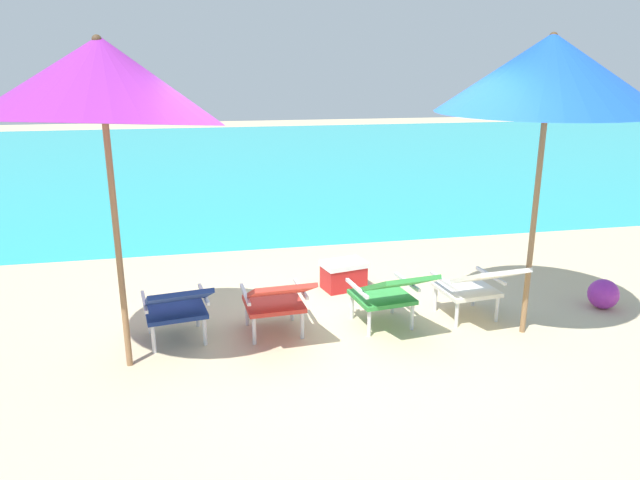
# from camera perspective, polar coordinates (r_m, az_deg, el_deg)

# --- Properties ---
(ground_plane) EXTENTS (40.00, 40.00, 0.00)m
(ground_plane) POSITION_cam_1_polar(r_m,az_deg,el_deg) (9.12, -4.45, 1.32)
(ground_plane) COLOR #CCB78E
(ocean_band) EXTENTS (40.00, 18.00, 0.01)m
(ocean_band) POSITION_cam_1_polar(r_m,az_deg,el_deg) (16.78, -8.12, 8.11)
(ocean_band) COLOR #28B2B7
(ocean_band) RESTS_ON ground_plane
(lounge_chair_far_left) EXTENTS (0.66, 0.94, 0.68)m
(lounge_chair_far_left) POSITION_cam_1_polar(r_m,az_deg,el_deg) (5.20, -13.87, -6.17)
(lounge_chair_far_left) COLOR navy
(lounge_chair_far_left) RESTS_ON ground_plane
(lounge_chair_near_left) EXTENTS (0.58, 0.90, 0.68)m
(lounge_chair_near_left) POSITION_cam_1_polar(r_m,az_deg,el_deg) (5.21, -4.24, -5.70)
(lounge_chair_near_left) COLOR red
(lounge_chair_near_left) RESTS_ON ground_plane
(lounge_chair_near_right) EXTENTS (0.64, 0.93, 0.68)m
(lounge_chair_near_right) POSITION_cam_1_polar(r_m,az_deg,el_deg) (5.39, 6.91, -4.99)
(lounge_chair_near_right) COLOR #338E3D
(lounge_chair_near_right) RESTS_ON ground_plane
(lounge_chair_far_right) EXTENTS (0.61, 0.92, 0.68)m
(lounge_chair_far_right) POSITION_cam_1_polar(r_m,az_deg,el_deg) (5.73, 15.17, -4.17)
(lounge_chair_far_right) COLOR silver
(lounge_chair_far_right) RESTS_ON ground_plane
(beach_umbrella_left) EXTENTS (2.33, 2.36, 2.68)m
(beach_umbrella_left) POSITION_cam_1_polar(r_m,az_deg,el_deg) (4.62, -20.71, 14.43)
(beach_umbrella_left) COLOR olive
(beach_umbrella_left) RESTS_ON ground_plane
(beach_umbrella_right) EXTENTS (2.60, 2.60, 2.67)m
(beach_umbrella_right) POSITION_cam_1_polar(r_m,az_deg,el_deg) (5.32, 21.62, 15.00)
(beach_umbrella_right) COLOR olive
(beach_umbrella_right) RESTS_ON ground_plane
(beach_ball) EXTENTS (0.31, 0.31, 0.31)m
(beach_ball) POSITION_cam_1_polar(r_m,az_deg,el_deg) (6.63, 26.05, -4.78)
(beach_ball) COLOR purple
(beach_ball) RESTS_ON ground_plane
(cooler_box) EXTENTS (0.53, 0.41, 0.32)m
(cooler_box) POSITION_cam_1_polar(r_m,az_deg,el_deg) (6.48, 2.33, -3.44)
(cooler_box) COLOR red
(cooler_box) RESTS_ON ground_plane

